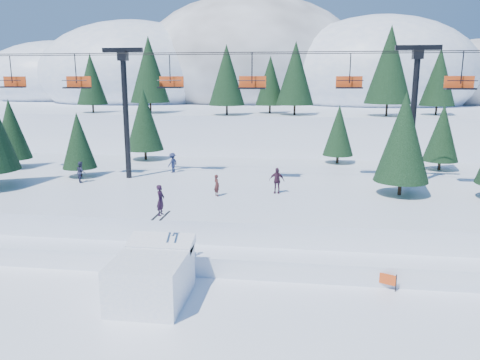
# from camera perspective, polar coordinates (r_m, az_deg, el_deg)

# --- Properties ---
(ground) EXTENTS (160.00, 160.00, 0.00)m
(ground) POSITION_cam_1_polar(r_m,az_deg,el_deg) (21.30, -7.35, -17.17)
(ground) COLOR white
(ground) RESTS_ON ground
(mid_shelf) EXTENTS (70.00, 22.00, 2.50)m
(mid_shelf) POSITION_cam_1_polar(r_m,az_deg,el_deg) (37.37, -0.27, -1.98)
(mid_shelf) COLOR white
(mid_shelf) RESTS_ON ground
(berm) EXTENTS (70.00, 6.00, 1.10)m
(berm) POSITION_cam_1_polar(r_m,az_deg,el_deg) (28.15, -3.14, -8.32)
(berm) COLOR white
(berm) RESTS_ON ground
(mountain_ridge) EXTENTS (119.00, 60.00, 26.46)m
(mountain_ridge) POSITION_cam_1_polar(r_m,az_deg,el_deg) (91.77, 1.44, 11.75)
(mountain_ridge) COLOR white
(mountain_ridge) RESTS_ON ground
(jump_kicker) EXTENTS (3.31, 4.51, 5.35)m
(jump_kicker) POSITION_cam_1_polar(r_m,az_deg,el_deg) (23.13, -10.70, -11.43)
(jump_kicker) COLOR white
(jump_kicker) RESTS_ON ground
(chairlift) EXTENTS (46.00, 3.21, 10.28)m
(chairlift) POSITION_cam_1_polar(r_m,az_deg,el_deg) (36.18, 1.13, 10.49)
(chairlift) COLOR black
(chairlift) RESTS_ON mid_shelf
(conifer_stand) EXTENTS (61.56, 18.06, 9.59)m
(conifer_stand) POSITION_cam_1_polar(r_m,az_deg,el_deg) (36.18, 3.70, 6.39)
(conifer_stand) COLOR black
(conifer_stand) RESTS_ON mid_shelf
(distant_skiers) EXTENTS (26.86, 8.64, 1.83)m
(distant_skiers) POSITION_cam_1_polar(r_m,az_deg,el_deg) (36.71, -1.60, 1.13)
(distant_skiers) COLOR #292B46
(distant_skiers) RESTS_ON mid_shelf
(banner_near) EXTENTS (2.86, 0.15, 0.90)m
(banner_near) POSITION_cam_1_polar(r_m,az_deg,el_deg) (25.15, 7.92, -11.03)
(banner_near) COLOR black
(banner_near) RESTS_ON ground
(banner_far) EXTENTS (2.60, 1.24, 0.90)m
(banner_far) POSITION_cam_1_polar(r_m,az_deg,el_deg) (25.40, 15.38, -11.13)
(banner_far) COLOR black
(banner_far) RESTS_ON ground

